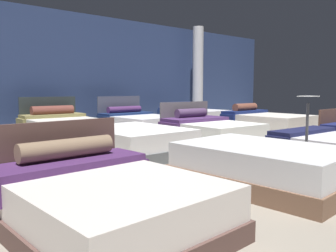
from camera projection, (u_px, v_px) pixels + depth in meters
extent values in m
cube|color=gray|center=(179.00, 149.00, 7.18)|extent=(18.00, 18.00, 0.02)
cube|color=navy|center=(74.00, 71.00, 10.56)|extent=(18.00, 0.06, 3.50)
cube|color=brown|center=(109.00, 222.00, 2.98)|extent=(1.58, 1.98, 0.17)
cube|color=silver|center=(108.00, 196.00, 2.95)|extent=(1.52, 1.92, 0.29)
cube|color=brown|center=(57.00, 164.00, 3.64)|extent=(1.42, 0.10, 0.89)
cube|color=#482658|center=(70.00, 163.00, 3.42)|extent=(1.51, 0.58, 0.07)
cube|color=#482658|center=(132.00, 165.00, 3.95)|extent=(0.09, 0.52, 0.19)
cylinder|color=#846A51|center=(67.00, 148.00, 3.45)|extent=(0.96, 0.22, 0.18)
cube|color=brown|center=(263.00, 177.00, 4.41)|extent=(1.54, 2.16, 0.21)
cube|color=silver|center=(263.00, 157.00, 4.38)|extent=(1.47, 2.10, 0.30)
cube|color=#1A1D40|center=(303.00, 131.00, 6.31)|extent=(1.54, 0.50, 0.07)
cube|color=#1A1D40|center=(277.00, 146.00, 5.85)|extent=(0.09, 0.45, 0.31)
cube|color=#1A1D40|center=(324.00, 138.00, 6.81)|extent=(0.09, 0.45, 0.31)
cube|color=brown|center=(335.00, 125.00, 7.99)|extent=(1.54, 0.05, 0.77)
cube|color=navy|center=(331.00, 136.00, 7.24)|extent=(0.09, 0.53, 0.25)
cube|color=#8F6D53|center=(1.00, 168.00, 4.99)|extent=(1.66, 2.00, 0.19)
cube|color=silver|center=(0.00, 152.00, 4.96)|extent=(1.60, 1.94, 0.27)
cube|color=brown|center=(42.00, 141.00, 5.97)|extent=(0.09, 0.69, 0.27)
cube|color=#54595C|center=(134.00, 149.00, 6.50)|extent=(1.58, 2.06, 0.20)
cube|color=white|center=(134.00, 136.00, 6.48)|extent=(1.52, 2.00, 0.31)
cube|color=#575256|center=(213.00, 139.00, 7.97)|extent=(1.71, 2.06, 0.17)
cube|color=white|center=(213.00, 129.00, 7.95)|extent=(1.64, 2.00, 0.28)
cube|color=#575256|center=(185.00, 120.00, 8.71)|extent=(1.53, 0.11, 0.90)
cube|color=#412553|center=(195.00, 119.00, 8.40)|extent=(1.63, 0.79, 0.08)
cube|color=#412553|center=(169.00, 129.00, 7.92)|extent=(0.11, 0.72, 0.29)
cube|color=#412553|center=(219.00, 125.00, 8.92)|extent=(0.11, 0.72, 0.29)
cylinder|color=#463150|center=(191.00, 113.00, 8.51)|extent=(0.88, 0.25, 0.21)
cube|color=#585352|center=(268.00, 130.00, 9.42)|extent=(1.58, 2.09, 0.22)
cube|color=silver|center=(269.00, 120.00, 9.39)|extent=(1.52, 2.03, 0.32)
cube|color=navy|center=(245.00, 112.00, 9.95)|extent=(1.55, 0.48, 0.08)
cube|color=navy|center=(227.00, 119.00, 9.46)|extent=(0.08, 0.47, 0.25)
cube|color=navy|center=(261.00, 116.00, 10.49)|extent=(0.08, 0.47, 0.25)
cylinder|color=brown|center=(245.00, 107.00, 9.95)|extent=(0.88, 0.22, 0.22)
cube|color=#272E2F|center=(65.00, 135.00, 8.64)|extent=(1.68, 2.16, 0.19)
cube|color=silver|center=(65.00, 125.00, 8.62)|extent=(1.62, 2.10, 0.29)
cube|color=#272E2F|center=(49.00, 116.00, 9.42)|extent=(1.53, 0.08, 1.01)
cube|color=olive|center=(53.00, 116.00, 9.17)|extent=(1.61, 0.63, 0.08)
cube|color=olive|center=(21.00, 125.00, 8.68)|extent=(0.10, 0.58, 0.29)
cube|color=olive|center=(82.00, 121.00, 9.70)|extent=(0.10, 0.58, 0.29)
cylinder|color=brown|center=(53.00, 110.00, 9.17)|extent=(1.10, 0.28, 0.25)
cube|color=#4B4E60|center=(141.00, 129.00, 10.09)|extent=(1.74, 2.18, 0.13)
cube|color=silver|center=(141.00, 121.00, 10.06)|extent=(1.68, 2.12, 0.32)
cube|color=#4B4E60|center=(120.00, 112.00, 10.81)|extent=(1.55, 0.11, 1.00)
cube|color=#14244F|center=(126.00, 114.00, 10.56)|extent=(1.65, 0.70, 0.06)
cube|color=#14244F|center=(103.00, 120.00, 10.01)|extent=(0.09, 0.63, 0.25)
cube|color=#14244F|center=(147.00, 117.00, 11.13)|extent=(0.09, 0.63, 0.25)
cylinder|color=#4E2A5C|center=(124.00, 109.00, 10.61)|extent=(1.18, 0.24, 0.19)
cube|color=brown|center=(194.00, 123.00, 11.55)|extent=(1.59, 2.07, 0.20)
cube|color=silver|center=(194.00, 115.00, 11.52)|extent=(1.53, 2.01, 0.33)
cube|color=navy|center=(181.00, 108.00, 11.98)|extent=(1.52, 0.70, 0.06)
cube|color=navy|center=(164.00, 113.00, 11.48)|extent=(0.08, 0.64, 0.20)
cube|color=navy|center=(195.00, 111.00, 12.50)|extent=(0.08, 0.64, 0.20)
cylinder|color=navy|center=(180.00, 104.00, 11.99)|extent=(1.03, 0.22, 0.18)
cylinder|color=#3F3F44|center=(305.00, 172.00, 5.11)|extent=(0.24, 0.24, 0.02)
cylinder|color=#3F3F44|center=(307.00, 138.00, 5.05)|extent=(0.04, 0.04, 1.02)
cube|color=white|center=(308.00, 96.00, 4.99)|extent=(0.28, 0.20, 0.01)
cylinder|color=silver|center=(198.00, 75.00, 13.03)|extent=(0.39, 0.39, 3.50)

